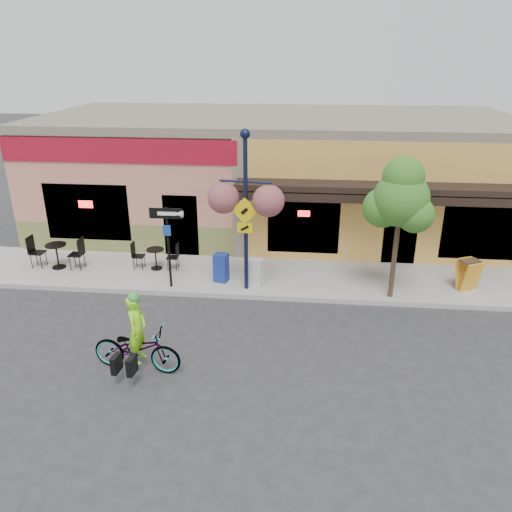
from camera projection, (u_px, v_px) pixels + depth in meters
The scene contains 14 objects.
ground at pixel (258, 308), 14.20m from camera, with size 90.00×90.00×0.00m, color #2D2D30.
sidewalk at pixel (264, 277), 16.01m from camera, with size 24.00×3.00×0.15m, color #9E9B93.
curb at pixel (260, 297), 14.68m from camera, with size 24.00×0.12×0.15m, color #A8A59E.
building at pixel (276, 172), 20.24m from camera, with size 18.20×8.20×4.50m, color tan, non-canonical shape.
bicycle at pixel (137, 348), 11.29m from camera, with size 0.72×2.07×1.09m, color maroon.
cyclist_rider at pixel (138, 339), 11.19m from camera, with size 0.59×0.38×1.61m, color #99FF1A.
lamp_post at pixel (246, 213), 14.17m from camera, with size 1.51×0.60×4.74m, color #101632, non-canonical shape.
one_way_sign at pixel (169, 248), 14.71m from camera, with size 0.96×0.21×2.50m, color black, non-canonical shape.
cafe_set_left at pixel (57, 253), 16.29m from camera, with size 1.79×0.89×1.07m, color black, non-canonical shape.
cafe_set_right at pixel (156, 256), 16.24m from camera, with size 1.51×0.75×0.90m, color black, non-canonical shape.
newspaper_box_blue at pixel (221, 268), 15.37m from camera, with size 0.40×0.36×0.90m, color navy, non-canonical shape.
newspaper_box_grey at pixel (256, 272), 15.08m from camera, with size 0.40×0.36×0.86m, color silver, non-canonical shape.
street_tree at pixel (398, 229), 13.78m from camera, with size 1.62×1.62×4.15m, color #3D7A26, non-canonical shape.
sandwich_board at pixel (472, 277), 14.64m from camera, with size 0.57×0.42×0.96m, color gold, non-canonical shape.
Camera 1 is at (1.20, -12.51, 6.78)m, focal length 35.00 mm.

